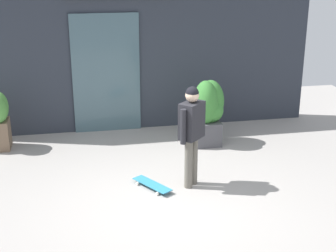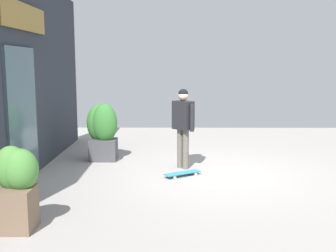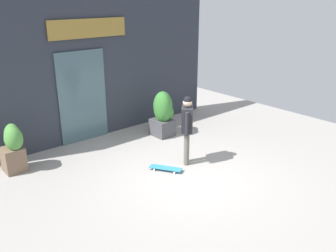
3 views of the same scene
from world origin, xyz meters
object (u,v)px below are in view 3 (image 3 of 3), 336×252
(skateboarder, at_px, (187,123))
(planter_box_left, at_px, (163,112))
(skateboard, at_px, (166,168))
(planter_box_right, at_px, (13,146))

(skateboarder, distance_m, planter_box_left, 2.01)
(skateboard, relative_size, planter_box_left, 0.58)
(skateboarder, bearing_deg, skateboard, 42.82)
(skateboarder, relative_size, planter_box_left, 1.29)
(skateboard, bearing_deg, skateboarder, -124.15)
(skateboarder, xyz_separation_m, planter_box_right, (-3.27, 2.30, -0.41))
(skateboard, xyz_separation_m, planter_box_left, (1.42, 1.80, 0.64))
(skateboarder, xyz_separation_m, planter_box_left, (0.78, 1.82, -0.32))
(skateboarder, distance_m, skateboard, 1.16)
(skateboarder, xyz_separation_m, skateboard, (-0.64, 0.03, -0.96))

